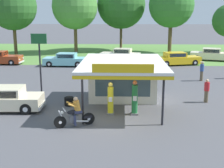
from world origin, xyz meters
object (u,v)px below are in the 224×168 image
at_px(motorcycle_with_rider, 75,114).
at_px(parked_car_back_row_far_right, 177,59).
at_px(parked_car_back_row_centre_right, 65,60).
at_px(spare_tire_stack, 69,101).
at_px(parked_car_second_row_spare, 212,55).
at_px(featured_classic_sedan, 4,100).
at_px(roadside_pole_sign, 40,53).
at_px(parked_car_back_row_left, 121,55).
at_px(bystander_leaning_by_kiosk, 207,90).
at_px(gas_pump_nearside, 111,100).
at_px(gas_pump_offside, 135,99).
at_px(bystander_standing_back_lot, 202,71).

xyz_separation_m(motorcycle_with_rider, parked_car_back_row_far_right, (8.61, 19.46, 0.03)).
relative_size(parked_car_back_row_centre_right, spare_tire_stack, 8.15).
bearing_deg(spare_tire_stack, parked_car_second_row_spare, 53.33).
xyz_separation_m(featured_classic_sedan, parked_car_back_row_centre_right, (0.79, 15.80, 0.02)).
bearing_deg(roadside_pole_sign, parked_car_back_row_left, 70.73).
relative_size(bystander_leaning_by_kiosk, roadside_pole_sign, 0.36).
bearing_deg(parked_car_back_row_centre_right, parked_car_back_row_far_right, 5.12).
height_order(motorcycle_with_rider, parked_car_back_row_far_right, motorcycle_with_rider).
bearing_deg(gas_pump_nearside, parked_car_second_row_spare, 60.74).
bearing_deg(motorcycle_with_rider, gas_pump_nearside, 48.74).
bearing_deg(featured_classic_sedan, spare_tire_stack, 15.69).
relative_size(parked_car_second_row_spare, parked_car_back_row_far_right, 1.05).
height_order(parked_car_second_row_spare, parked_car_back_row_far_right, parked_car_second_row_spare).
bearing_deg(gas_pump_offside, featured_classic_sedan, 176.04).
distance_m(motorcycle_with_rider, parked_car_second_row_spare, 26.83).
relative_size(motorcycle_with_rider, roadside_pole_sign, 0.47).
bearing_deg(bystander_leaning_by_kiosk, motorcycle_with_rider, -149.79).
height_order(featured_classic_sedan, parked_car_second_row_spare, parked_car_second_row_spare).
bearing_deg(bystander_standing_back_lot, motorcycle_with_rider, -129.65).
bearing_deg(roadside_pole_sign, spare_tire_stack, -47.07).
xyz_separation_m(gas_pump_offside, bystander_standing_back_lot, (6.15, 9.21, -0.02)).
height_order(parked_car_back_row_far_right, bystander_standing_back_lot, bystander_standing_back_lot).
relative_size(featured_classic_sedan, spare_tire_stack, 8.16).
bearing_deg(bystander_standing_back_lot, featured_classic_sedan, -148.24).
bearing_deg(parked_car_back_row_left, gas_pump_nearside, -91.22).
distance_m(gas_pump_nearside, parked_car_back_row_far_right, 18.76).
distance_m(parked_car_back_row_centre_right, parked_car_second_row_spare, 18.17).
bearing_deg(bystander_leaning_by_kiosk, parked_car_second_row_spare, 73.05).
xyz_separation_m(parked_car_back_row_left, bystander_standing_back_lot, (7.11, -11.07, 0.20)).
bearing_deg(gas_pump_offside, bystander_leaning_by_kiosk, 28.73).
bearing_deg(spare_tire_stack, bystander_standing_back_lot, 36.62).
relative_size(parked_car_back_row_left, parked_car_second_row_spare, 0.92).
bearing_deg(parked_car_back_row_centre_right, parked_car_back_row_left, 32.86).
distance_m(parked_car_second_row_spare, bystander_leaning_by_kiosk, 19.34).
bearing_deg(parked_car_back_row_left, parked_car_back_row_centre_right, -147.14).
bearing_deg(roadside_pole_sign, gas_pump_offside, -32.94).
height_order(gas_pump_nearside, spare_tire_stack, gas_pump_nearside).
xyz_separation_m(featured_classic_sedan, spare_tire_stack, (3.76, 1.06, -0.38)).
height_order(gas_pump_nearside, parked_car_second_row_spare, gas_pump_nearside).
height_order(gas_pump_nearside, featured_classic_sedan, gas_pump_nearside).
bearing_deg(parked_car_second_row_spare, parked_car_back_row_left, -175.74).
height_order(parked_car_back_row_far_right, bystander_leaning_by_kiosk, bystander_leaning_by_kiosk).
bearing_deg(roadside_pole_sign, parked_car_back_row_centre_right, 92.39).
distance_m(motorcycle_with_rider, spare_tire_stack, 3.74).
distance_m(gas_pump_offside, roadside_pole_sign, 8.10).
bearing_deg(featured_classic_sedan, bystander_standing_back_lot, 31.76).
height_order(parked_car_back_row_left, roadside_pole_sign, roadside_pole_sign).
height_order(bystander_leaning_by_kiosk, bystander_standing_back_lot, bystander_standing_back_lot).
distance_m(parked_car_back_row_left, spare_tire_stack, 18.95).
xyz_separation_m(gas_pump_nearside, motorcycle_with_rider, (-1.75, -1.99, -0.21)).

